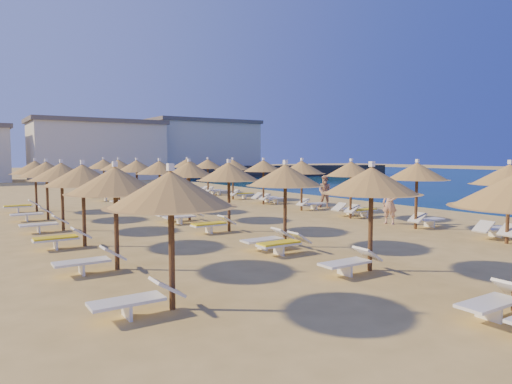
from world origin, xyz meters
TOP-DOWN VIEW (x-y plane):
  - ground at (0.00, 0.00)m, footprint 220.00×220.00m
  - jetty at (28.22, 39.05)m, footprint 30.20×9.85m
  - hotel_blocks at (2.71, 45.90)m, footprint 48.25×11.38m
  - parasol_row_east at (3.22, 3.74)m, footprint 2.59×36.07m
  - parasol_row_west at (-3.45, 3.74)m, footprint 2.59×36.07m
  - parasol_row_inland at (-8.97, 3.74)m, footprint 2.59×21.19m
  - loungers at (-1.81, 3.63)m, footprint 15.35×34.03m
  - beachgoer_a at (3.37, -0.36)m, footprint 0.62×0.77m
  - beachgoer_b at (5.19, 5.88)m, footprint 1.10×1.15m

SIDE VIEW (x-z plane):
  - ground at x=0.00m, z-range 0.00..0.00m
  - loungers at x=-1.81m, z-range 0.01..0.67m
  - jetty at x=28.22m, z-range 0.00..1.50m
  - beachgoer_a at x=3.37m, z-range 0.00..1.83m
  - beachgoer_b at x=5.19m, z-range 0.00..1.86m
  - parasol_row_inland at x=-8.97m, z-range 0.89..3.75m
  - parasol_row_east at x=3.22m, z-range 0.89..3.75m
  - parasol_row_west at x=-3.45m, z-range 0.89..3.75m
  - hotel_blocks at x=2.71m, z-range -0.35..7.75m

